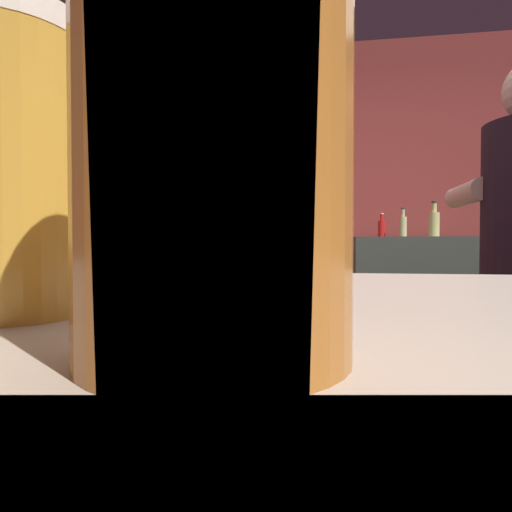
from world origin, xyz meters
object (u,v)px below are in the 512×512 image
at_px(pint_glass_near, 10,169).
at_px(pint_glass_far, 215,147).
at_px(bottle_olive_oil, 434,223).
at_px(bottle_soy, 403,226).
at_px(mixing_bowl, 358,287).
at_px(mini_fridge, 102,327).
at_px(bottle_vinegar, 382,228).

relative_size(pint_glass_near, pint_glass_far, 1.12).
height_order(pint_glass_near, pint_glass_far, pint_glass_near).
bearing_deg(bottle_olive_oil, pint_glass_near, -106.67).
xyz_separation_m(bottle_olive_oil, bottle_soy, (-0.21, 0.00, -0.02)).
height_order(pint_glass_far, bottle_soy, bottle_soy).
relative_size(pint_glass_near, bottle_soy, 0.70).
distance_m(pint_glass_far, bottle_soy, 3.14).
bearing_deg(mixing_bowl, pint_glass_near, -99.02).
relative_size(mini_fridge, bottle_vinegar, 5.67).
height_order(mini_fridge, bottle_olive_oil, bottle_olive_oil).
bearing_deg(bottle_vinegar, pint_glass_near, -100.20).
xyz_separation_m(mini_fridge, bottle_vinegar, (2.09, 0.23, 0.75)).
bearing_deg(mini_fridge, pint_glass_near, -62.12).
bearing_deg(mixing_bowl, bottle_vinegar, 77.92).
bearing_deg(pint_glass_far, bottle_vinegar, 82.08).
height_order(pint_glass_near, bottle_soy, bottle_soy).
distance_m(mini_fridge, pint_glass_near, 3.33).
xyz_separation_m(bottle_olive_oil, bottle_vinegar, (-0.34, 0.10, -0.03)).
xyz_separation_m(mixing_bowl, bottle_olive_oil, (0.60, 1.10, 0.35)).
xyz_separation_m(mini_fridge, pint_glass_near, (1.53, -2.89, 0.66)).
relative_size(mini_fridge, pint_glass_near, 7.02).
xyz_separation_m(mixing_bowl, bottle_soy, (0.39, 1.10, 0.34)).
height_order(mini_fridge, bottle_soy, bottle_soy).
bearing_deg(pint_glass_near, bottle_vinegar, 79.80).
bearing_deg(bottle_soy, mixing_bowl, -109.53).
relative_size(mini_fridge, bottle_soy, 4.89).
xyz_separation_m(pint_glass_far, bottle_vinegar, (0.44, 3.18, 0.10)).
xyz_separation_m(mini_fridge, mixing_bowl, (1.83, -0.97, 0.43)).
bearing_deg(mini_fridge, bottle_soy, 3.45).
relative_size(bottle_olive_oil, bottle_soy, 1.21).
xyz_separation_m(mini_fridge, pint_glass_far, (1.65, -2.95, 0.65)).
bearing_deg(bottle_vinegar, bottle_soy, -36.66).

